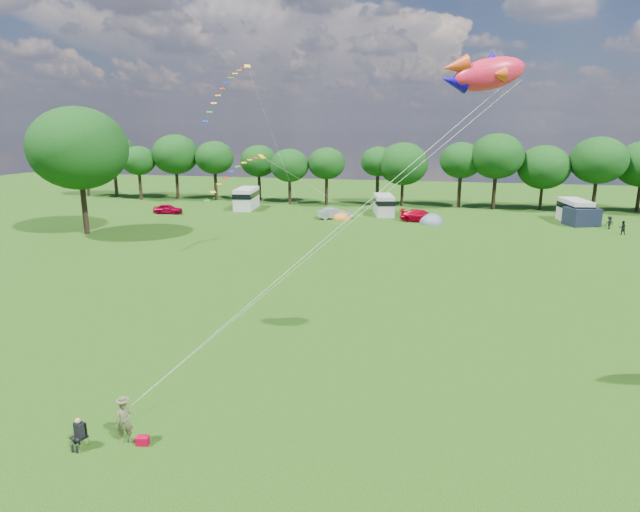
% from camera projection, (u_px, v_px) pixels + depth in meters
% --- Properties ---
extents(ground_plane, '(180.00, 180.00, 0.00)m').
position_uv_depth(ground_plane, '(283.00, 381.00, 24.71)').
color(ground_plane, black).
rests_on(ground_plane, ground).
extents(tree_line, '(102.98, 10.98, 10.27)m').
position_uv_depth(tree_line, '(429.00, 162.00, 74.21)').
color(tree_line, black).
rests_on(tree_line, ground).
extents(big_tree, '(10.00, 10.00, 13.28)m').
position_uv_depth(big_tree, '(78.00, 148.00, 55.27)').
color(big_tree, black).
rests_on(big_tree, ground).
extents(car_a, '(3.91, 1.85, 1.26)m').
position_uv_depth(car_a, '(168.00, 209.00, 70.03)').
color(car_a, '#98001F').
rests_on(car_a, ground).
extents(car_b, '(4.19, 2.64, 1.39)m').
position_uv_depth(car_b, '(335.00, 213.00, 66.19)').
color(car_b, gray).
rests_on(car_b, ground).
extents(car_c, '(5.09, 2.90, 1.44)m').
position_uv_depth(car_c, '(421.00, 216.00, 64.25)').
color(car_c, '#AF0018').
rests_on(car_c, ground).
extents(campervan_b, '(3.13, 6.08, 2.86)m').
position_uv_depth(campervan_b, '(246.00, 198.00, 73.84)').
color(campervan_b, silver).
rests_on(campervan_b, ground).
extents(campervan_c, '(3.29, 5.58, 2.56)m').
position_uv_depth(campervan_c, '(384.00, 204.00, 69.07)').
color(campervan_c, '#B3B3B4').
rests_on(campervan_c, ground).
extents(campervan_d, '(3.19, 5.89, 2.74)m').
position_uv_depth(campervan_d, '(575.00, 210.00, 63.62)').
color(campervan_d, '#B4B4B6').
rests_on(campervan_d, ground).
extents(tent_orange, '(2.57, 2.82, 2.01)m').
position_uv_depth(tent_orange, '(341.00, 219.00, 66.43)').
color(tent_orange, orange).
rests_on(tent_orange, ground).
extents(tent_greyblue, '(2.99, 3.27, 2.22)m').
position_uv_depth(tent_greyblue, '(431.00, 223.00, 63.57)').
color(tent_greyblue, slate).
rests_on(tent_greyblue, ground).
extents(awning_navy, '(4.06, 3.71, 2.07)m').
position_uv_depth(awning_navy, '(582.00, 217.00, 61.89)').
color(awning_navy, black).
rests_on(awning_navy, ground).
extents(kite_flyer, '(0.73, 0.63, 1.68)m').
position_uv_depth(kite_flyer, '(124.00, 422.00, 19.78)').
color(kite_flyer, brown).
rests_on(kite_flyer, ground).
extents(camp_chair, '(0.61, 0.63, 1.19)m').
position_uv_depth(camp_chair, '(80.00, 430.00, 19.50)').
color(camp_chair, '#99999E').
rests_on(camp_chair, ground).
extents(kite_bag, '(0.49, 0.37, 0.32)m').
position_uv_depth(kite_bag, '(143.00, 441.00, 19.77)').
color(kite_bag, '#A3001F').
rests_on(kite_bag, ground).
extents(fish_kite, '(3.46, 1.87, 1.81)m').
position_uv_depth(fish_kite, '(482.00, 74.00, 20.29)').
color(fish_kite, red).
rests_on(fish_kite, ground).
extents(streamer_kite_a, '(3.35, 5.48, 5.76)m').
position_uv_depth(streamer_kite_a, '(230.00, 84.00, 53.17)').
color(streamer_kite_a, gold).
rests_on(streamer_kite_a, ground).
extents(streamer_kite_b, '(4.19, 4.73, 3.81)m').
position_uv_depth(streamer_kite_b, '(239.00, 170.00, 46.52)').
color(streamer_kite_b, '#E29C00').
rests_on(streamer_kite_b, ground).
extents(walker_a, '(0.79, 0.55, 1.51)m').
position_uv_depth(walker_a, '(622.00, 228.00, 56.87)').
color(walker_a, black).
rests_on(walker_a, ground).
extents(walker_b, '(1.04, 0.80, 1.45)m').
position_uv_depth(walker_b, '(609.00, 223.00, 59.87)').
color(walker_b, black).
rests_on(walker_b, ground).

